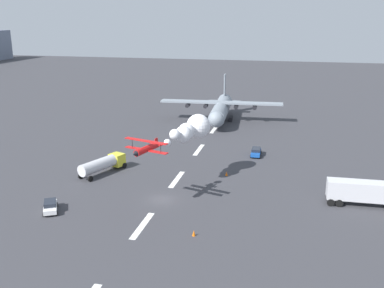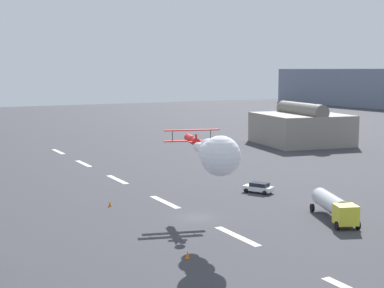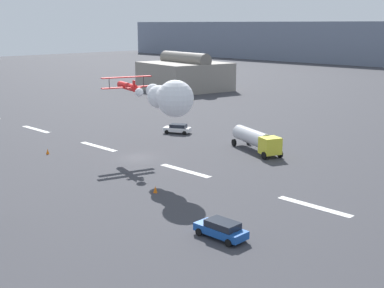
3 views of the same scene
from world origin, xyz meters
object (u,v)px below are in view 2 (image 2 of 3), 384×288
Objects in this scene: traffic_cone_far at (188,255)px; airport_staff_sedan at (258,187)px; stunt_biplane_red at (215,153)px; traffic_cone_near at (110,204)px; fuel_tanker_truck at (334,206)px.

airport_staff_sedan is at bearing 132.17° from traffic_cone_far.
traffic_cone_near is at bearing -165.03° from stunt_biplane_red.
stunt_biplane_red reaches higher than fuel_tanker_truck.
airport_staff_sedan is (-16.56, 0.79, -0.94)m from fuel_tanker_truck.
airport_staff_sedan is (-16.03, 16.91, -8.32)m from stunt_biplane_red.
airport_staff_sedan is 30.36m from traffic_cone_far.
fuel_tanker_truck is 13.17× the size of traffic_cone_near.
stunt_biplane_red reaches higher than airport_staff_sedan.
stunt_biplane_red is 21.05m from traffic_cone_near.
stunt_biplane_red is 25.73× the size of traffic_cone_far.
traffic_cone_near is 22.86m from traffic_cone_far.
fuel_tanker_truck is 28.42m from traffic_cone_near.
stunt_biplane_red is at bearing 127.87° from traffic_cone_far.
stunt_biplane_red is 4.21× the size of airport_staff_sedan.
traffic_cone_near is at bearing -132.10° from fuel_tanker_truck.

